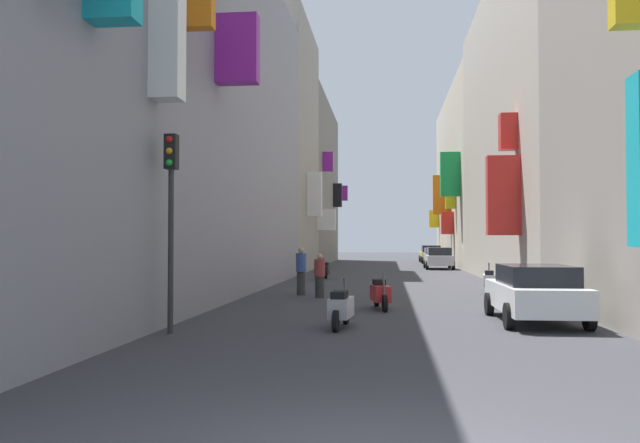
% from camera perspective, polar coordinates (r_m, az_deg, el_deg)
% --- Properties ---
extents(ground_plane, '(140.00, 140.00, 0.00)m').
position_cam_1_polar(ground_plane, '(35.61, 5.96, -4.88)').
color(ground_plane, '#38383D').
extents(building_left_near, '(7.25, 30.47, 13.82)m').
position_cam_1_polar(building_left_near, '(22.81, -15.02, 10.84)').
color(building_left_near, gray).
rests_on(building_left_near, ground).
extents(building_left_mid_a, '(7.30, 10.91, 16.12)m').
position_cam_1_polar(building_left_mid_a, '(42.69, -4.93, 6.49)').
color(building_left_mid_a, gray).
rests_on(building_left_mid_a, ground).
extents(building_left_mid_b, '(7.11, 18.61, 13.97)m').
position_cam_1_polar(building_left_mid_b, '(57.04, -2.12, 3.35)').
color(building_left_mid_b, slate).
rests_on(building_left_mid_b, ground).
extents(building_right_mid_a, '(7.23, 20.89, 14.80)m').
position_cam_1_polar(building_right_mid_a, '(33.50, 19.86, 7.71)').
color(building_right_mid_a, '#B2A899').
rests_on(building_right_mid_a, ground).
extents(building_right_mid_b, '(7.36, 23.02, 14.06)m').
position_cam_1_polar(building_right_mid_b, '(54.84, 14.34, 3.64)').
color(building_right_mid_b, '#BCB29E').
rests_on(building_right_mid_b, ground).
extents(parked_car_silver, '(1.93, 4.07, 1.49)m').
position_cam_1_polar(parked_car_silver, '(45.44, 10.47, -3.18)').
color(parked_car_silver, '#B7B7BC').
rests_on(parked_car_silver, ground).
extents(parked_car_white, '(1.91, 4.23, 1.39)m').
position_cam_1_polar(parked_car_white, '(16.53, 18.50, -5.93)').
color(parked_car_white, white).
rests_on(parked_car_white, ground).
extents(parked_car_grey, '(1.92, 4.32, 1.38)m').
position_cam_1_polar(parked_car_grey, '(54.14, 10.10, -2.98)').
color(parked_car_grey, slate).
rests_on(parked_car_grey, ground).
extents(parked_car_yellow, '(2.00, 4.18, 1.53)m').
position_cam_1_polar(parked_car_yellow, '(59.55, 9.78, -2.81)').
color(parked_car_yellow, gold).
rests_on(parked_car_yellow, ground).
extents(scooter_black, '(0.46, 1.77, 1.13)m').
position_cam_1_polar(scooter_black, '(33.09, 0.42, -4.33)').
color(scooter_black, black).
rests_on(scooter_black, ground).
extents(scooter_silver, '(0.55, 1.85, 1.13)m').
position_cam_1_polar(scooter_silver, '(14.72, 1.87, -7.65)').
color(scooter_silver, '#ADADB2').
rests_on(scooter_silver, ground).
extents(scooter_white, '(0.60, 1.97, 1.13)m').
position_cam_1_polar(scooter_white, '(25.36, 14.77, -5.08)').
color(scooter_white, silver).
rests_on(scooter_white, ground).
extents(scooter_red, '(0.64, 1.99, 1.13)m').
position_cam_1_polar(scooter_red, '(18.77, 5.37, -6.35)').
color(scooter_red, red).
rests_on(scooter_red, ground).
extents(pedestrian_crossing, '(0.39, 0.39, 1.75)m').
position_cam_1_polar(pedestrian_crossing, '(23.50, -1.69, -4.41)').
color(pedestrian_crossing, '#363636').
rests_on(pedestrian_crossing, ground).
extents(pedestrian_near_left, '(0.39, 0.39, 1.54)m').
position_cam_1_polar(pedestrian_near_left, '(22.37, -0.04, -4.84)').
color(pedestrian_near_left, '#2F2F2F').
rests_on(pedestrian_near_left, ground).
extents(traffic_light_near_corner, '(0.26, 0.34, 4.27)m').
position_cam_1_polar(traffic_light_near_corner, '(14.16, -13.07, 2.08)').
color(traffic_light_near_corner, '#2D2D2D').
rests_on(traffic_light_near_corner, ground).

